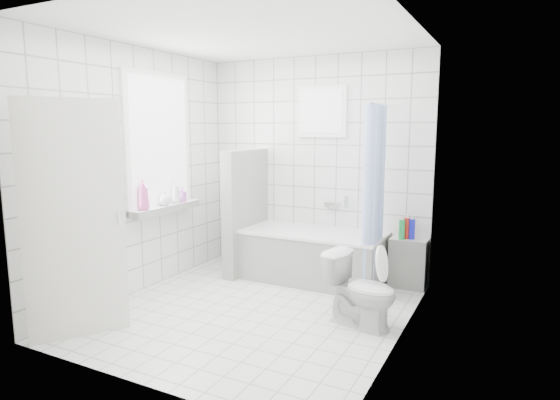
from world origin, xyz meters
The scene contains 19 objects.
ground centered at (0.00, 0.00, 0.00)m, with size 3.00×3.00×0.00m, color white.
ceiling centered at (0.00, 0.00, 2.60)m, with size 3.00×3.00×0.00m, color white.
wall_back centered at (0.00, 1.50, 1.30)m, with size 2.80×0.02×2.60m, color white.
wall_front centered at (0.00, -1.50, 1.30)m, with size 2.80×0.02×2.60m, color white.
wall_left centered at (-1.40, 0.00, 1.30)m, with size 0.02×3.00×2.60m, color white.
wall_right centered at (1.40, 0.00, 1.30)m, with size 0.02×3.00×2.60m, color white.
window_left centered at (-1.35, 0.30, 1.60)m, with size 0.01×0.90×1.40m, color white.
window_back centered at (0.10, 1.46, 1.95)m, with size 0.50×0.01×0.50m, color white.
window_sill centered at (-1.31, 0.30, 0.86)m, with size 0.18×1.02×0.08m, color white.
door centered at (-1.03, -1.15, 1.00)m, with size 0.04×0.80×2.00m, color silver.
bathtub centered at (0.15, 1.12, 0.29)m, with size 1.62×0.77×0.58m.
partition_wall centered at (-0.72, 1.07, 0.75)m, with size 0.15×0.85×1.50m, color white.
tiled_ledge centered at (1.19, 1.38, 0.28)m, with size 0.40×0.24×0.55m, color white.
toilet centered at (1.03, 0.15, 0.33)m, with size 0.37×0.65×0.66m, color white.
curtain_rod centered at (0.90, 1.10, 2.00)m, with size 0.02×0.02×0.80m, color silver.
shower_curtain centered at (0.90, 0.97, 1.10)m, with size 0.14×0.48×1.78m, color #4D73E2, non-canonical shape.
tub_faucet centered at (0.25, 1.46, 0.85)m, with size 0.18×0.06×0.06m, color silver.
sill_bottles centered at (-1.30, 0.21, 1.03)m, with size 0.18×0.76×0.33m.
ledge_bottles centered at (1.16, 1.36, 0.66)m, with size 0.16×0.14×0.23m.
Camera 1 is at (2.20, -3.74, 1.76)m, focal length 30.00 mm.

